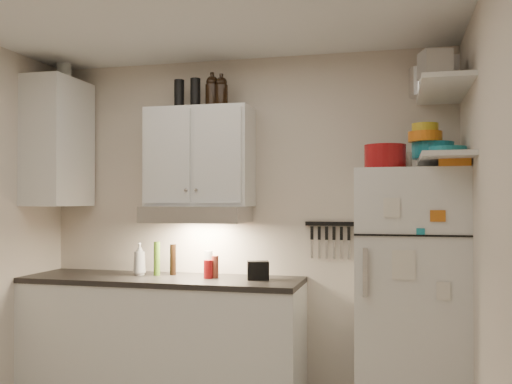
# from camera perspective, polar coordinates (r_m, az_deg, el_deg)

# --- Properties ---
(back_wall) EXTENTS (3.20, 0.02, 2.60)m
(back_wall) POSITION_cam_1_polar(r_m,az_deg,el_deg) (4.45, -1.23, -3.35)
(back_wall) COLOR beige
(back_wall) RESTS_ON ground
(right_wall) EXTENTS (0.02, 3.00, 2.60)m
(right_wall) POSITION_cam_1_polar(r_m,az_deg,el_deg) (2.82, 23.10, -4.70)
(right_wall) COLOR beige
(right_wall) RESTS_ON ground
(base_cabinet) EXTENTS (2.10, 0.60, 0.88)m
(base_cabinet) POSITION_cam_1_polar(r_m,az_deg,el_deg) (4.46, -9.39, -14.52)
(base_cabinet) COLOR white
(base_cabinet) RESTS_ON floor
(countertop) EXTENTS (2.10, 0.62, 0.04)m
(countertop) POSITION_cam_1_polar(r_m,az_deg,el_deg) (4.37, -9.37, -8.65)
(countertop) COLOR black
(countertop) RESTS_ON base_cabinet
(upper_cabinet) EXTENTS (0.80, 0.33, 0.75)m
(upper_cabinet) POSITION_cam_1_polar(r_m,az_deg,el_deg) (4.38, -5.63, 3.49)
(upper_cabinet) COLOR white
(upper_cabinet) RESTS_ON back_wall
(side_cabinet) EXTENTS (0.33, 0.55, 1.00)m
(side_cabinet) POSITION_cam_1_polar(r_m,az_deg,el_deg) (4.77, -19.17, 4.67)
(side_cabinet) COLOR white
(side_cabinet) RESTS_ON left_wall
(range_hood) EXTENTS (0.76, 0.46, 0.12)m
(range_hood) POSITION_cam_1_polar(r_m,az_deg,el_deg) (4.31, -5.93, -2.23)
(range_hood) COLOR silver
(range_hood) RESTS_ON back_wall
(fridge) EXTENTS (0.70, 0.68, 1.70)m
(fridge) POSITION_cam_1_polar(r_m,az_deg,el_deg) (3.99, 15.25, -10.10)
(fridge) COLOR white
(fridge) RESTS_ON floor
(shelf_hi) EXTENTS (0.30, 0.95, 0.03)m
(shelf_hi) POSITION_cam_1_polar(r_m,az_deg,el_deg) (3.88, 18.20, 9.68)
(shelf_hi) COLOR white
(shelf_hi) RESTS_ON right_wall
(shelf_lo) EXTENTS (0.30, 0.95, 0.03)m
(shelf_lo) POSITION_cam_1_polar(r_m,az_deg,el_deg) (3.82, 18.24, 3.19)
(shelf_lo) COLOR white
(shelf_lo) RESTS_ON right_wall
(knife_strip) EXTENTS (0.42, 0.02, 0.03)m
(knife_strip) POSITION_cam_1_polar(r_m,az_deg,el_deg) (4.29, 7.75, -3.17)
(knife_strip) COLOR black
(knife_strip) RESTS_ON back_wall
(dutch_oven) EXTENTS (0.29, 0.29, 0.15)m
(dutch_oven) POSITION_cam_1_polar(r_m,az_deg,el_deg) (3.80, 12.78, 3.45)
(dutch_oven) COLOR maroon
(dutch_oven) RESTS_ON fridge
(book_stack) EXTENTS (0.21, 0.25, 0.08)m
(book_stack) POSITION_cam_1_polar(r_m,az_deg,el_deg) (3.72, 19.26, 2.99)
(book_stack) COLOR #C56618
(book_stack) RESTS_ON fridge
(spice_jar) EXTENTS (0.08, 0.08, 0.11)m
(spice_jar) POSITION_cam_1_polar(r_m,az_deg,el_deg) (3.85, 14.85, 3.05)
(spice_jar) COLOR silver
(spice_jar) RESTS_ON fridge
(stock_pot) EXTENTS (0.32, 0.32, 0.20)m
(stock_pot) POSITION_cam_1_polar(r_m,az_deg,el_deg) (4.20, 16.90, 10.44)
(stock_pot) COLOR silver
(stock_pot) RESTS_ON shelf_hi
(tin_a) EXTENTS (0.24, 0.23, 0.19)m
(tin_a) POSITION_cam_1_polar(r_m,az_deg,el_deg) (3.90, 17.83, 11.30)
(tin_a) COLOR #AAAAAD
(tin_a) RESTS_ON shelf_hi
(tin_b) EXTENTS (0.20, 0.20, 0.16)m
(tin_b) POSITION_cam_1_polar(r_m,az_deg,el_deg) (3.61, 17.46, 12.03)
(tin_b) COLOR #AAAAAD
(tin_b) RESTS_ON shelf_hi
(bowl_teal) EXTENTS (0.28, 0.28, 0.11)m
(bowl_teal) POSITION_cam_1_polar(r_m,az_deg,el_deg) (4.04, 17.26, 3.97)
(bowl_teal) COLOR teal
(bowl_teal) RESTS_ON shelf_lo
(bowl_orange) EXTENTS (0.22, 0.22, 0.07)m
(bowl_orange) POSITION_cam_1_polar(r_m,az_deg,el_deg) (3.98, 16.55, 5.32)
(bowl_orange) COLOR orange
(bowl_orange) RESTS_ON bowl_teal
(bowl_yellow) EXTENTS (0.17, 0.17, 0.06)m
(bowl_yellow) POSITION_cam_1_polar(r_m,az_deg,el_deg) (3.99, 16.55, 6.19)
(bowl_yellow) COLOR gold
(bowl_yellow) RESTS_ON bowl_orange
(plates) EXTENTS (0.30, 0.30, 0.06)m
(plates) POSITION_cam_1_polar(r_m,az_deg,el_deg) (3.81, 18.63, 3.87)
(plates) COLOR teal
(plates) RESTS_ON shelf_lo
(growler_a) EXTENTS (0.11, 0.11, 0.24)m
(growler_a) POSITION_cam_1_polar(r_m,az_deg,el_deg) (4.38, -4.41, 10.03)
(growler_a) COLOR black
(growler_a) RESTS_ON upper_cabinet
(growler_b) EXTENTS (0.11, 0.11, 0.23)m
(growler_b) POSITION_cam_1_polar(r_m,az_deg,el_deg) (4.34, -3.48, 10.02)
(growler_b) COLOR black
(growler_b) RESTS_ON upper_cabinet
(thermos_a) EXTENTS (0.10, 0.10, 0.22)m
(thermos_a) POSITION_cam_1_polar(r_m,az_deg,el_deg) (4.41, -6.08, 9.82)
(thermos_a) COLOR black
(thermos_a) RESTS_ON upper_cabinet
(thermos_b) EXTENTS (0.08, 0.08, 0.22)m
(thermos_b) POSITION_cam_1_polar(r_m,az_deg,el_deg) (4.49, -7.69, 9.65)
(thermos_b) COLOR black
(thermos_b) RESTS_ON upper_cabinet
(side_jar) EXTENTS (0.15, 0.15, 0.15)m
(side_jar) POSITION_cam_1_polar(r_m,az_deg,el_deg) (4.95, -18.65, 11.24)
(side_jar) COLOR silver
(side_jar) RESTS_ON side_cabinet
(soap_bottle) EXTENTS (0.13, 0.13, 0.28)m
(soap_bottle) POSITION_cam_1_polar(r_m,az_deg,el_deg) (4.50, -11.57, -6.39)
(soap_bottle) COLOR white
(soap_bottle) RESTS_ON countertop
(pepper_mill) EXTENTS (0.06, 0.06, 0.16)m
(pepper_mill) POSITION_cam_1_polar(r_m,az_deg,el_deg) (4.26, -4.11, -7.48)
(pepper_mill) COLOR maroon
(pepper_mill) RESTS_ON countertop
(oil_bottle) EXTENTS (0.06, 0.06, 0.26)m
(oil_bottle) POSITION_cam_1_polar(r_m,az_deg,el_deg) (4.45, -9.88, -6.57)
(oil_bottle) COLOR #48701C
(oil_bottle) RESTS_ON countertop
(vinegar_bottle) EXTENTS (0.06, 0.06, 0.24)m
(vinegar_bottle) POSITION_cam_1_polar(r_m,az_deg,el_deg) (4.46, -8.30, -6.71)
(vinegar_bottle) COLOR black
(vinegar_bottle) RESTS_ON countertop
(clear_bottle) EXTENTS (0.08, 0.08, 0.19)m
(clear_bottle) POSITION_cam_1_polar(r_m,az_deg,el_deg) (4.39, -4.77, -7.12)
(clear_bottle) COLOR silver
(clear_bottle) RESTS_ON countertop
(red_jar) EXTENTS (0.08, 0.08, 0.14)m
(red_jar) POSITION_cam_1_polar(r_m,az_deg,el_deg) (4.24, -4.81, -7.70)
(red_jar) COLOR maroon
(red_jar) RESTS_ON countertop
(caddy) EXTENTS (0.18, 0.15, 0.13)m
(caddy) POSITION_cam_1_polar(r_m,az_deg,el_deg) (4.17, 0.20, -7.85)
(caddy) COLOR black
(caddy) RESTS_ON countertop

